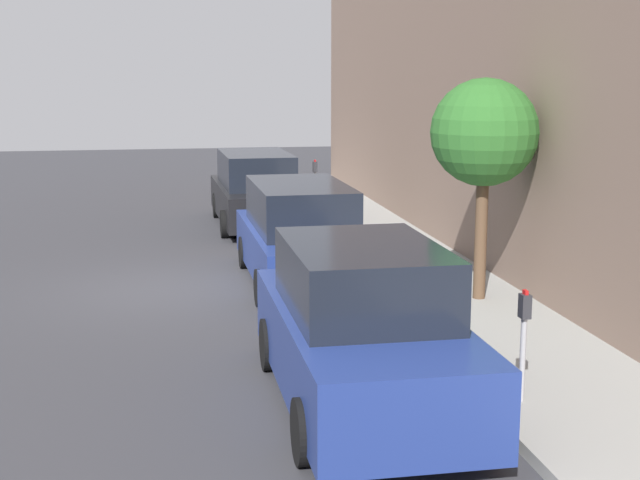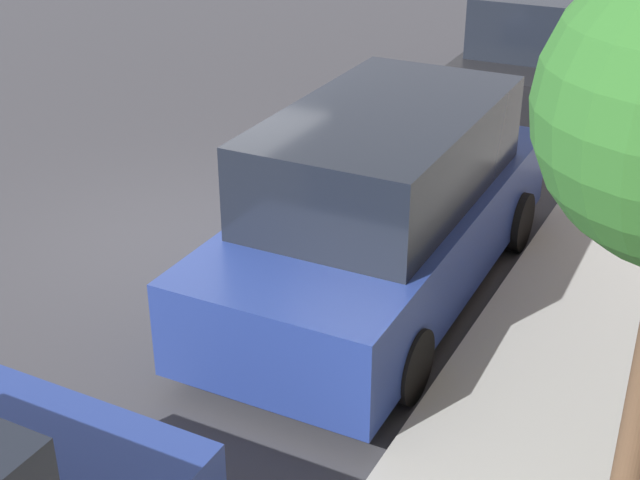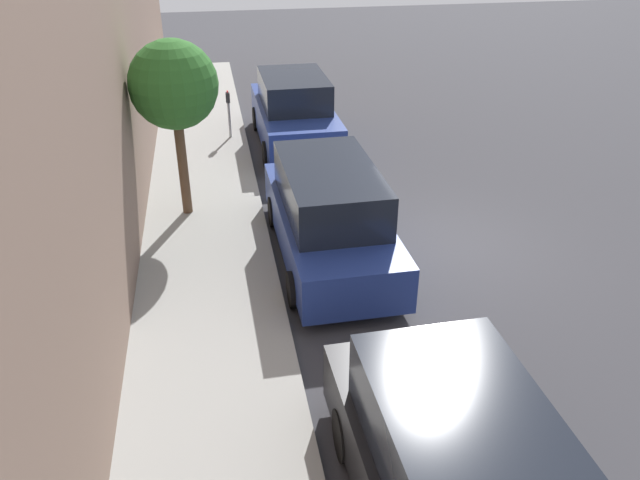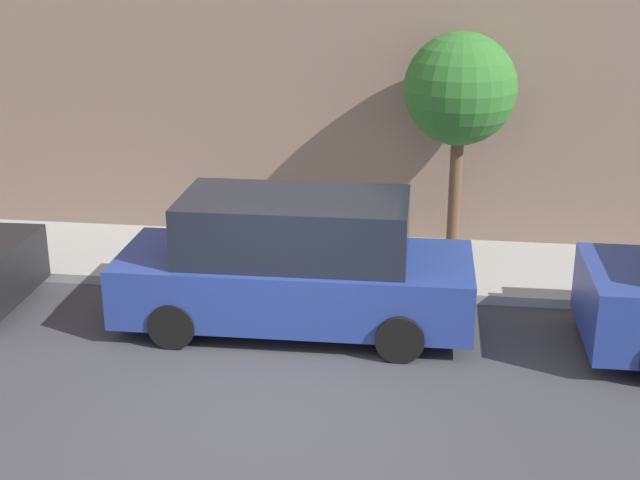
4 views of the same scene
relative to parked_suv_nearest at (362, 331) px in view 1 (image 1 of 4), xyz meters
The scene contains 8 objects.
ground_plane 6.67m from the parked_suv_nearest, 109.20° to the left, with size 60.00×60.00×0.00m, color #38383D.
sidewalk 6.81m from the parked_suv_nearest, 67.36° to the left, with size 2.55×32.00×0.15m.
parked_suv_nearest is the anchor object (origin of this frame).
parked_minivan_second 6.29m from the parked_suv_nearest, 87.88° to the left, with size 2.02×4.93×1.90m.
parked_minivan_third 12.73m from the parked_suv_nearest, 89.63° to the left, with size 2.02×4.95×1.90m.
parking_meter_near 1.87m from the parked_suv_nearest, 18.24° to the right, with size 0.11×0.15×1.34m.
parking_meter_far 13.68m from the parked_suv_nearest, 82.53° to the left, with size 0.11×0.15×1.45m.
street_tree 5.43m from the parked_suv_nearest, 53.98° to the left, with size 1.78×1.78×3.70m.
Camera 1 is at (-0.11, -16.16, 3.97)m, focal length 50.00 mm.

